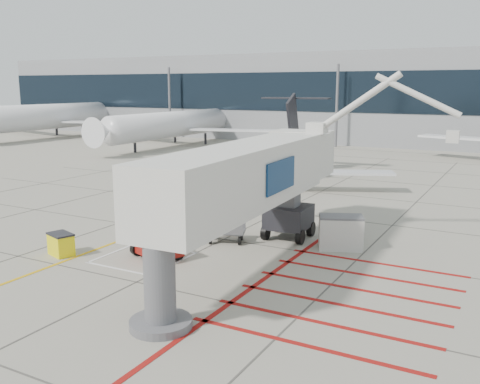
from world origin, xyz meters
The scene contains 11 objects.
ground_plane centered at (0.00, 0.00, 0.00)m, with size 260.00×260.00×0.00m, color #9E9A88.
regional_jet centered at (-5.20, 15.60, 3.96)m, with size 23.99×30.25×7.93m, color white, non-canonical shape.
jet_bridge centered at (3.51, -0.28, 4.09)m, with size 9.68×20.43×8.17m, color silver, non-canonical shape.
pushback_tug centered at (-1.38, -0.61, 0.78)m, with size 2.69×1.68×1.57m, color maroon, non-canonical shape.
spill_bin centered at (-6.14, -2.72, 0.60)m, with size 1.39×0.93×1.21m, color yellow, non-canonical shape.
baggage_cart centered at (0.39, 3.61, 0.67)m, with size 2.13×1.35×1.35m, color #59595E, non-canonical shape.
ground_power_unit centered at (6.61, 5.52, 0.93)m, with size 2.36×1.38×1.87m, color silver, non-canonical shape.
cone_nose centered at (-3.05, 6.95, 0.27)m, with size 0.39×0.39×0.54m, color #F8610D.
cone_side centered at (-0.05, 5.17, 0.29)m, with size 0.41×0.41×0.57m, color #FF5C0D.
bg_aircraft_a centered at (-58.17, 46.00, 6.48)m, with size 38.89×43.21×12.96m, color silver, non-canonical shape.
bg_aircraft_b centered at (-31.81, 46.00, 5.74)m, with size 34.42×38.24×11.47m, color silver, non-canonical shape.
Camera 1 is at (15.36, -22.20, 8.89)m, focal length 40.00 mm.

